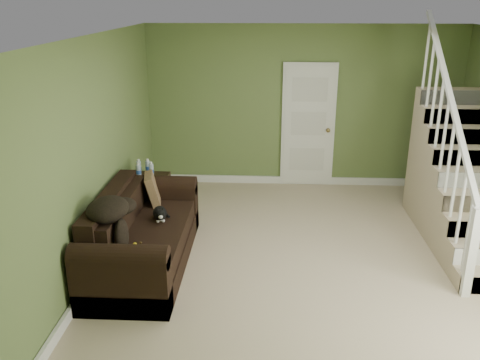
# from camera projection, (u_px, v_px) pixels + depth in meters

# --- Properties ---
(floor) EXTENTS (5.00, 5.50, 0.01)m
(floor) POSITION_uv_depth(u_px,v_px,m) (312.00, 262.00, 6.04)
(floor) COLOR tan
(floor) RESTS_ON ground
(ceiling) EXTENTS (5.00, 5.50, 0.01)m
(ceiling) POSITION_uv_depth(u_px,v_px,m) (325.00, 36.00, 5.16)
(ceiling) COLOR white
(ceiling) RESTS_ON wall_back
(wall_back) EXTENTS (5.00, 0.04, 2.60)m
(wall_back) POSITION_uv_depth(u_px,v_px,m) (303.00, 107.00, 8.18)
(wall_back) COLOR #607840
(wall_back) RESTS_ON floor
(wall_front) EXTENTS (5.00, 0.04, 2.60)m
(wall_front) POSITION_uv_depth(u_px,v_px,m) (360.00, 297.00, 3.02)
(wall_front) COLOR #607840
(wall_front) RESTS_ON floor
(wall_left) EXTENTS (0.04, 5.50, 2.60)m
(wall_left) POSITION_uv_depth(u_px,v_px,m) (96.00, 155.00, 5.73)
(wall_left) COLOR #607840
(wall_left) RESTS_ON floor
(baseboard_back) EXTENTS (5.00, 0.04, 0.12)m
(baseboard_back) POSITION_uv_depth(u_px,v_px,m) (300.00, 180.00, 8.58)
(baseboard_back) COLOR white
(baseboard_back) RESTS_ON floor
(baseboard_left) EXTENTS (0.04, 5.50, 0.12)m
(baseboard_left) POSITION_uv_depth(u_px,v_px,m) (108.00, 253.00, 6.15)
(baseboard_left) COLOR white
(baseboard_left) RESTS_ON floor
(door) EXTENTS (0.86, 0.12, 2.02)m
(door) POSITION_uv_depth(u_px,v_px,m) (308.00, 126.00, 8.24)
(door) COLOR white
(door) RESTS_ON floor
(staircase) EXTENTS (1.00, 2.51, 2.82)m
(staircase) POSITION_uv_depth(u_px,v_px,m) (462.00, 187.00, 6.63)
(staircase) COLOR tan
(staircase) RESTS_ON floor
(sofa) EXTENTS (0.96, 2.23, 0.88)m
(sofa) POSITION_uv_depth(u_px,v_px,m) (140.00, 238.00, 5.90)
(sofa) COLOR black
(sofa) RESTS_ON floor
(side_table) EXTENTS (0.57, 0.57, 0.89)m
(side_table) POSITION_uv_depth(u_px,v_px,m) (148.00, 199.00, 7.04)
(side_table) COLOR black
(side_table) RESTS_ON floor
(cat) EXTENTS (0.26, 0.43, 0.21)m
(cat) POSITION_uv_depth(u_px,v_px,m) (160.00, 214.00, 6.02)
(cat) COLOR black
(cat) RESTS_ON sofa
(banana) EXTENTS (0.09, 0.20, 0.06)m
(banana) POSITION_uv_depth(u_px,v_px,m) (135.00, 247.00, 5.33)
(banana) COLOR yellow
(banana) RESTS_ON sofa
(throw_pillow) EXTENTS (0.26, 0.42, 0.40)m
(throw_pillow) POSITION_uv_depth(u_px,v_px,m) (153.00, 189.00, 6.48)
(throw_pillow) COLOR #492E1D
(throw_pillow) RESTS_ON sofa
(throw_blanket) EXTENTS (0.52, 0.62, 0.23)m
(throw_blanket) POSITION_uv_depth(u_px,v_px,m) (108.00, 209.00, 5.24)
(throw_blanket) COLOR black
(throw_blanket) RESTS_ON sofa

